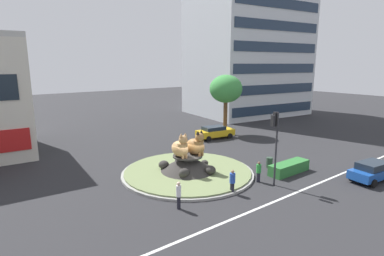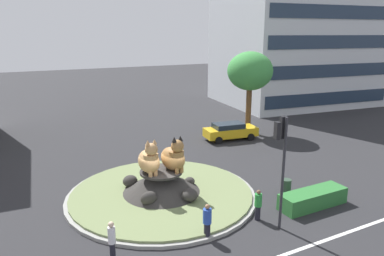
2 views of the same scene
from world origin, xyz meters
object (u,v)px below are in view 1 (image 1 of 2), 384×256
at_px(pedestrian_blue_shirt, 232,181).
at_px(hatchback_near_shophouse, 215,132).
at_px(broadleaf_tree_behind_island, 226,89).
at_px(cat_statue_tabby, 196,145).
at_px(pedestrian_white_shirt, 179,194).
at_px(litter_bin, 269,162).
at_px(cat_statue_calico, 181,148).
at_px(office_tower, 248,40).
at_px(traffic_light_mast, 275,133).
at_px(parked_car_right, 373,171).
at_px(pedestrian_green_shirt, 259,171).

xyz_separation_m(pedestrian_blue_shirt, hatchback_near_shophouse, (9.75, 12.96, -0.10)).
bearing_deg(broadleaf_tree_behind_island, cat_statue_tabby, -142.18).
distance_m(cat_statue_tabby, pedestrian_white_shirt, 6.81).
bearing_deg(litter_bin, broadleaf_tree_behind_island, 63.61).
height_order(cat_statue_calico, cat_statue_tabby, cat_statue_tabby).
relative_size(office_tower, pedestrian_white_shirt, 14.53).
relative_size(cat_statue_calico, cat_statue_tabby, 0.90).
height_order(cat_statue_tabby, pedestrian_white_shirt, cat_statue_tabby).
bearing_deg(traffic_light_mast, litter_bin, -39.48).
relative_size(parked_car_right, litter_bin, 4.88).
height_order(cat_statue_tabby, hatchback_near_shophouse, cat_statue_tabby).
relative_size(cat_statue_tabby, pedestrian_white_shirt, 1.26).
relative_size(broadleaf_tree_behind_island, parked_car_right, 1.73).
relative_size(pedestrian_green_shirt, litter_bin, 1.81).
bearing_deg(litter_bin, pedestrian_blue_shirt, -162.57).
height_order(cat_statue_calico, pedestrian_white_shirt, cat_statue_calico).
height_order(pedestrian_green_shirt, parked_car_right, pedestrian_green_shirt).
bearing_deg(cat_statue_tabby, hatchback_near_shophouse, 123.49).
relative_size(pedestrian_white_shirt, hatchback_near_shophouse, 0.37).
height_order(office_tower, pedestrian_blue_shirt, office_tower).
relative_size(traffic_light_mast, broadleaf_tree_behind_island, 0.73).
height_order(traffic_light_mast, parked_car_right, traffic_light_mast).
height_order(broadleaf_tree_behind_island, pedestrian_white_shirt, broadleaf_tree_behind_island).
bearing_deg(broadleaf_tree_behind_island, office_tower, 35.20).
bearing_deg(office_tower, litter_bin, -126.16).
relative_size(broadleaf_tree_behind_island, litter_bin, 8.43).
relative_size(cat_statue_tabby, pedestrian_green_shirt, 1.39).
xyz_separation_m(pedestrian_blue_shirt, parked_car_right, (10.49, -4.78, -0.11)).
distance_m(office_tower, broadleaf_tree_behind_island, 19.54).
xyz_separation_m(cat_statue_calico, pedestrian_blue_shirt, (0.79, -5.14, -1.41)).
relative_size(traffic_light_mast, litter_bin, 6.15).
xyz_separation_m(traffic_light_mast, broadleaf_tree_behind_island, (9.00, 14.85, 1.73)).
distance_m(pedestrian_green_shirt, hatchback_near_shophouse, 14.22).
bearing_deg(hatchback_near_shophouse, traffic_light_mast, -106.85).
height_order(pedestrian_white_shirt, hatchback_near_shophouse, pedestrian_white_shirt).
bearing_deg(broadleaf_tree_behind_island, cat_statue_calico, -145.87).
bearing_deg(traffic_light_mast, pedestrian_white_shirt, 90.53).
distance_m(pedestrian_blue_shirt, litter_bin, 6.85).
height_order(office_tower, broadleaf_tree_behind_island, office_tower).
height_order(pedestrian_white_shirt, parked_car_right, pedestrian_white_shirt).
height_order(cat_statue_calico, hatchback_near_shophouse, cat_statue_calico).
xyz_separation_m(traffic_light_mast, pedestrian_white_shirt, (-7.82, 1.04, -3.05)).
relative_size(cat_statue_calico, pedestrian_white_shirt, 1.14).
bearing_deg(litter_bin, pedestrian_white_shirt, -171.11).
relative_size(traffic_light_mast, pedestrian_green_shirt, 3.40).
xyz_separation_m(office_tower, pedestrian_white_shirt, (-31.62, -24.25, -12.12)).
bearing_deg(hatchback_near_shophouse, pedestrian_white_shirt, -130.42).
distance_m(cat_statue_tabby, hatchback_near_shophouse, 12.29).
bearing_deg(pedestrian_blue_shirt, cat_statue_tabby, 81.91).
distance_m(broadleaf_tree_behind_island, pedestrian_white_shirt, 22.28).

